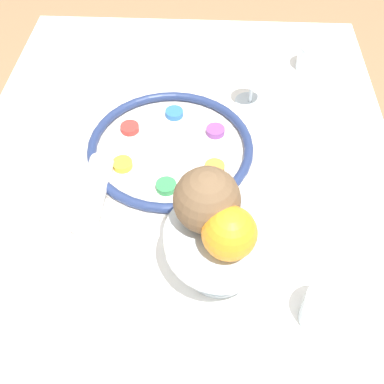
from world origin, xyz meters
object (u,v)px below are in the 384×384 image
fruit_stand (221,242)px  wine_glass (254,70)px  napkin_roll (93,193)px  orange_fruit (229,233)px  cup_mid (313,57)px  coconut (207,200)px  seder_plate (171,148)px  cup_far (327,311)px

fruit_stand → wine_glass: bearing=171.3°
napkin_roll → orange_fruit: bearing=56.3°
wine_glass → fruit_stand: wine_glass is taller
cup_mid → orange_fruit: bearing=-19.5°
orange_fruit → coconut: coconut is taller
seder_plate → napkin_roll: (0.14, -0.14, 0.01)m
cup_mid → coconut: bearing=-23.9°
orange_fruit → coconut: (-0.05, -0.03, 0.01)m
seder_plate → wine_glass: 0.26m
seder_plate → cup_mid: size_ratio=4.48×
wine_glass → cup_far: 0.55m
napkin_roll → fruit_stand: bearing=59.9°
orange_fruit → cup_mid: bearing=160.5°
cup_far → napkin_roll: bearing=-118.6°
seder_plate → coconut: coconut is taller
wine_glass → orange_fruit: size_ratio=1.65×
wine_glass → fruit_stand: bearing=-8.7°
orange_fruit → wine_glass: bearing=172.9°
seder_plate → coconut: size_ratio=3.40×
cup_mid → fruit_stand: bearing=-21.1°
seder_plate → orange_fruit: size_ratio=4.27×
wine_glass → cup_far: wine_glass is taller
fruit_stand → cup_far: bearing=63.7°
orange_fruit → coconut: 0.06m
cup_mid → cup_far: same height
fruit_stand → napkin_roll: bearing=-120.1°
wine_glass → coconut: size_ratio=1.31×
napkin_roll → cup_far: cup_far is taller
orange_fruit → seder_plate: bearing=-159.6°
napkin_roll → cup_mid: (-0.46, 0.48, 0.01)m
orange_fruit → cup_far: bearing=70.6°
coconut → cup_far: bearing=61.1°
seder_plate → napkin_roll: size_ratio=2.06×
coconut → cup_far: 0.26m
cup_far → cup_mid: bearing=174.8°
napkin_roll → wine_glass: bearing=135.2°
cup_mid → cup_far: bearing=-5.2°
wine_glass → fruit_stand: 0.46m
seder_plate → coconut: (0.26, 0.08, 0.15)m
orange_fruit → cup_far: orange_fruit is taller
seder_plate → fruit_stand: fruit_stand is taller
coconut → napkin_roll: size_ratio=0.61×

